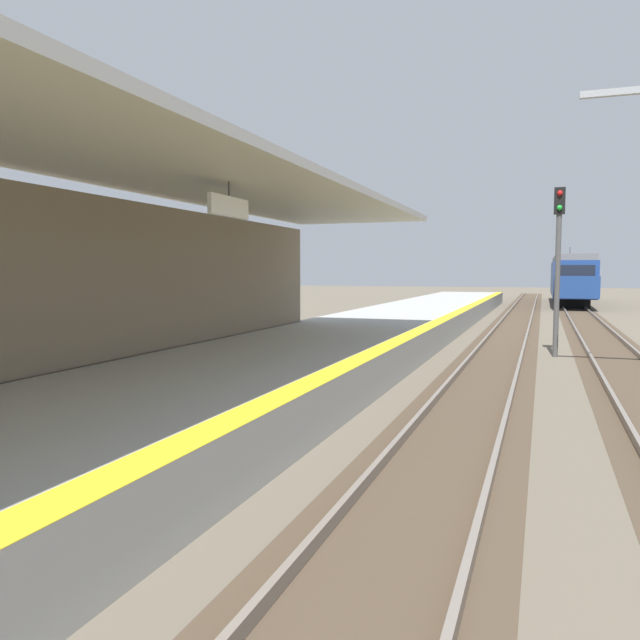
% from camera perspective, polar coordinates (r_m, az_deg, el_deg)
% --- Properties ---
extents(station_platform, '(5.00, 80.00, 0.91)m').
position_cam_1_polar(station_platform, '(15.16, -2.34, -3.85)').
color(station_platform, '#A8A8A3').
rests_on(station_platform, ground).
extents(station_building_with_canopy, '(4.85, 24.00, 4.43)m').
position_cam_1_polar(station_building_with_canopy, '(10.97, -23.16, 4.16)').
color(station_building_with_canopy, '#4C4C4C').
rests_on(station_building_with_canopy, ground).
extents(track_pair_nearest_platform, '(2.34, 120.00, 0.16)m').
position_cam_1_polar(track_pair_nearest_platform, '(18.12, 15.66, -3.92)').
color(track_pair_nearest_platform, '#4C3D2D').
rests_on(track_pair_nearest_platform, ground).
extents(track_pair_middle, '(2.34, 120.00, 0.16)m').
position_cam_1_polar(track_pair_middle, '(18.19, 26.43, -4.19)').
color(track_pair_middle, '#4C3D2D').
rests_on(track_pair_middle, ground).
extents(approaching_train, '(2.93, 19.60, 4.76)m').
position_cam_1_polar(approaching_train, '(54.21, 22.18, 3.68)').
color(approaching_train, navy).
rests_on(approaching_train, ground).
extents(rail_signal_post, '(0.32, 0.34, 5.20)m').
position_cam_1_polar(rail_signal_post, '(20.39, 21.13, 5.73)').
color(rail_signal_post, '#4C4C4C').
rests_on(rail_signal_post, ground).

